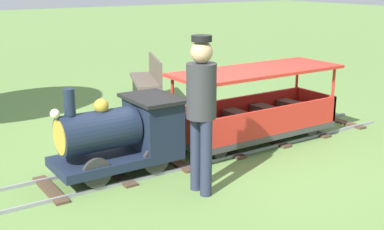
# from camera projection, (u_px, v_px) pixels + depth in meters

# --- Properties ---
(ground_plane) EXTENTS (60.00, 60.00, 0.00)m
(ground_plane) POSITION_uv_depth(u_px,v_px,m) (217.00, 152.00, 6.38)
(ground_plane) COLOR #608442
(track) EXTENTS (0.79, 6.05, 0.04)m
(track) POSITION_uv_depth(u_px,v_px,m) (200.00, 155.00, 6.23)
(track) COLOR gray
(track) RESTS_ON ground_plane
(locomotive) EXTENTS (0.75, 1.44, 1.02)m
(locomotive) POSITION_uv_depth(u_px,v_px,m) (124.00, 133.00, 5.56)
(locomotive) COLOR #192338
(locomotive) RESTS_ON ground_plane
(passenger_car) EXTENTS (0.85, 2.35, 0.97)m
(passenger_car) POSITION_uv_depth(u_px,v_px,m) (256.00, 113.00, 6.60)
(passenger_car) COLOR #3F3F3F
(passenger_car) RESTS_ON ground_plane
(conductor_person) EXTENTS (0.30, 0.30, 1.62)m
(conductor_person) POSITION_uv_depth(u_px,v_px,m) (201.00, 103.00, 4.95)
(conductor_person) COLOR #282D47
(conductor_person) RESTS_ON ground_plane
(park_bench) EXTENTS (1.36, 0.84, 0.82)m
(park_bench) POSITION_uv_depth(u_px,v_px,m) (148.00, 81.00, 8.68)
(park_bench) COLOR brown
(park_bench) RESTS_ON ground_plane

